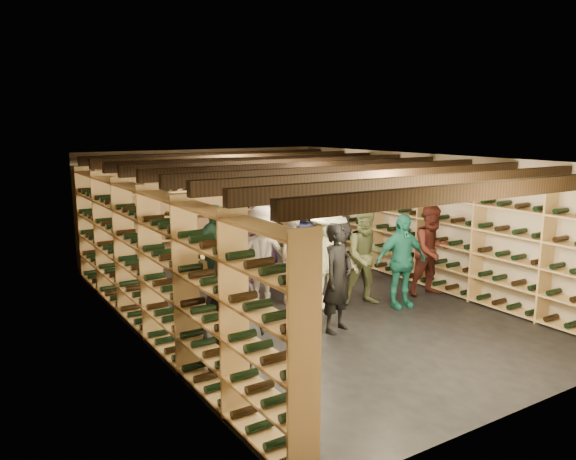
# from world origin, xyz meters

# --- Properties ---
(ground) EXTENTS (8.00, 8.00, 0.00)m
(ground) POSITION_xyz_m (0.00, 0.00, 0.00)
(ground) COLOR black
(ground) RESTS_ON ground
(walls) EXTENTS (5.52, 8.02, 2.40)m
(walls) POSITION_xyz_m (0.00, 0.00, 1.20)
(walls) COLOR beige
(walls) RESTS_ON ground
(ceiling) EXTENTS (5.50, 8.00, 0.01)m
(ceiling) POSITION_xyz_m (0.00, 0.00, 2.40)
(ceiling) COLOR #BEB5A2
(ceiling) RESTS_ON walls
(ceiling_joists) EXTENTS (5.40, 7.12, 0.18)m
(ceiling_joists) POSITION_xyz_m (0.00, 0.00, 2.26)
(ceiling_joists) COLOR black
(ceiling_joists) RESTS_ON ground
(wine_rack_left) EXTENTS (0.32, 7.50, 2.15)m
(wine_rack_left) POSITION_xyz_m (-2.57, 0.00, 1.08)
(wine_rack_left) COLOR tan
(wine_rack_left) RESTS_ON ground
(wine_rack_right) EXTENTS (0.32, 7.50, 2.15)m
(wine_rack_right) POSITION_xyz_m (2.57, 0.00, 1.08)
(wine_rack_right) COLOR tan
(wine_rack_right) RESTS_ON ground
(wine_rack_back) EXTENTS (4.70, 0.30, 2.15)m
(wine_rack_back) POSITION_xyz_m (0.00, 3.83, 1.07)
(wine_rack_back) COLOR tan
(wine_rack_back) RESTS_ON ground
(crate_stack_left) EXTENTS (0.58, 0.47, 0.85)m
(crate_stack_left) POSITION_xyz_m (-0.78, 1.30, 0.42)
(crate_stack_left) COLOR tan
(crate_stack_left) RESTS_ON ground
(crate_stack_right) EXTENTS (0.58, 0.47, 0.51)m
(crate_stack_right) POSITION_xyz_m (-0.68, 2.05, 0.26)
(crate_stack_right) COLOR tan
(crate_stack_right) RESTS_ON ground
(crate_loose) EXTENTS (0.59, 0.50, 0.17)m
(crate_loose) POSITION_xyz_m (0.41, 1.89, 0.09)
(crate_loose) COLOR tan
(crate_loose) RESTS_ON ground
(person_0) EXTENTS (0.81, 0.59, 1.54)m
(person_0) POSITION_xyz_m (-2.18, -1.64, 0.77)
(person_0) COLOR black
(person_0) RESTS_ON ground
(person_1) EXTENTS (0.67, 0.55, 1.57)m
(person_1) POSITION_xyz_m (-0.25, -1.15, 0.79)
(person_1) COLOR black
(person_1) RESTS_ON ground
(person_2) EXTENTS (0.96, 0.86, 1.62)m
(person_2) POSITION_xyz_m (0.89, -0.43, 0.81)
(person_2) COLOR #5A613B
(person_2) RESTS_ON ground
(person_3) EXTENTS (1.16, 0.79, 1.65)m
(person_3) POSITION_xyz_m (0.26, -0.22, 0.82)
(person_3) COLOR #F0F0C0
(person_3) RESTS_ON ground
(person_4) EXTENTS (0.95, 0.53, 1.53)m
(person_4) POSITION_xyz_m (1.27, -0.82, 0.77)
(person_4) COLOR #207E6A
(person_4) RESTS_ON ground
(person_6) EXTENTS (0.84, 0.57, 1.66)m
(person_6) POSITION_xyz_m (0.44, 0.86, 0.83)
(person_6) COLOR #1B1F40
(person_6) RESTS_ON ground
(person_7) EXTENTS (0.58, 0.39, 1.56)m
(person_7) POSITION_xyz_m (-0.05, 0.28, 0.78)
(person_7) COLOR gray
(person_7) RESTS_ON ground
(person_8) EXTENTS (0.86, 0.72, 1.58)m
(person_8) POSITION_xyz_m (2.18, -0.63, 0.79)
(person_8) COLOR #4B1D17
(person_8) RESTS_ON ground
(person_9) EXTENTS (1.20, 0.93, 1.64)m
(person_9) POSITION_xyz_m (-0.58, 0.43, 0.82)
(person_9) COLOR #A59D98
(person_9) RESTS_ON ground
(person_10) EXTENTS (0.98, 0.50, 1.60)m
(person_10) POSITION_xyz_m (-1.01, 1.30, 0.80)
(person_10) COLOR #244A37
(person_10) RESTS_ON ground
(person_11) EXTENTS (1.66, 1.01, 1.71)m
(person_11) POSITION_xyz_m (-0.06, 1.30, 0.86)
(person_11) COLOR #795287
(person_11) RESTS_ON ground
(person_12) EXTENTS (0.75, 0.51, 1.48)m
(person_12) POSITION_xyz_m (1.58, 1.23, 0.74)
(person_12) COLOR #38373D
(person_12) RESTS_ON ground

